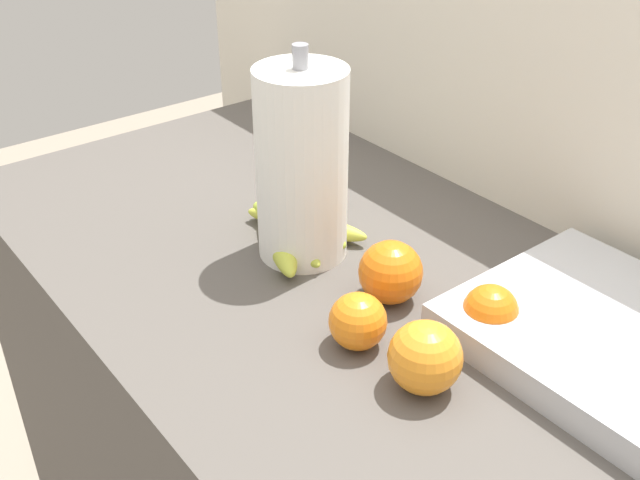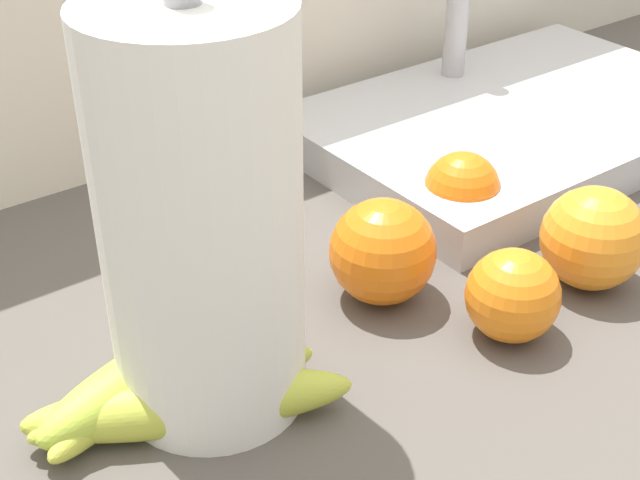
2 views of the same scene
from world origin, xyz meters
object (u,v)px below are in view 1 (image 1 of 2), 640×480
object	(u,v)px
orange_front	(391,272)
orange_far_right	(490,312)
orange_back_right	(425,357)
banana_bunch	(292,229)
paper_towel_roll	(302,166)
orange_back_left	(358,321)

from	to	relation	value
orange_front	orange_far_right	world-z (taller)	orange_front
orange_back_right	banana_bunch	bearing A→B (deg)	168.49
paper_towel_roll	orange_back_left	bearing A→B (deg)	-20.00
orange_front	orange_back_right	xyz separation A→B (m)	(0.14, -0.08, -0.00)
banana_bunch	orange_back_left	xyz separation A→B (m)	(0.23, -0.08, 0.01)
orange_back_right	orange_front	bearing A→B (deg)	150.16
orange_back_left	orange_far_right	world-z (taller)	orange_back_left
orange_front	orange_back_right	world-z (taller)	same
banana_bunch	paper_towel_roll	distance (m)	0.12
paper_towel_roll	orange_back_right	bearing A→B (deg)	-12.03
paper_towel_roll	banana_bunch	bearing A→B (deg)	173.57
banana_bunch	orange_back_left	world-z (taller)	orange_back_left
orange_front	paper_towel_roll	world-z (taller)	paper_towel_roll
orange_far_right	orange_back_right	world-z (taller)	orange_back_right
orange_far_right	orange_back_right	xyz separation A→B (m)	(0.02, -0.12, 0.01)
banana_bunch	orange_far_right	world-z (taller)	orange_far_right
orange_back_right	paper_towel_roll	world-z (taller)	paper_towel_roll
orange_front	paper_towel_roll	xyz separation A→B (m)	(-0.16, -0.02, 0.09)
banana_bunch	orange_back_right	world-z (taller)	orange_back_right
banana_bunch	orange_front	distance (m)	0.19
orange_back_left	orange_far_right	size ratio (longest dim) A/B	1.03
orange_back_left	paper_towel_roll	xyz separation A→B (m)	(-0.20, 0.07, 0.10)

